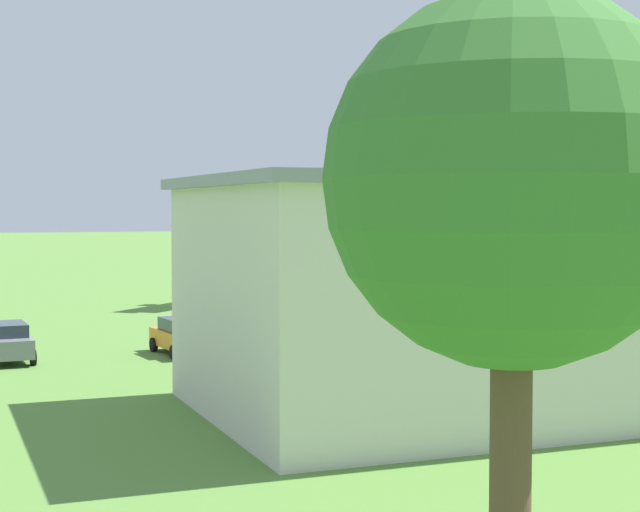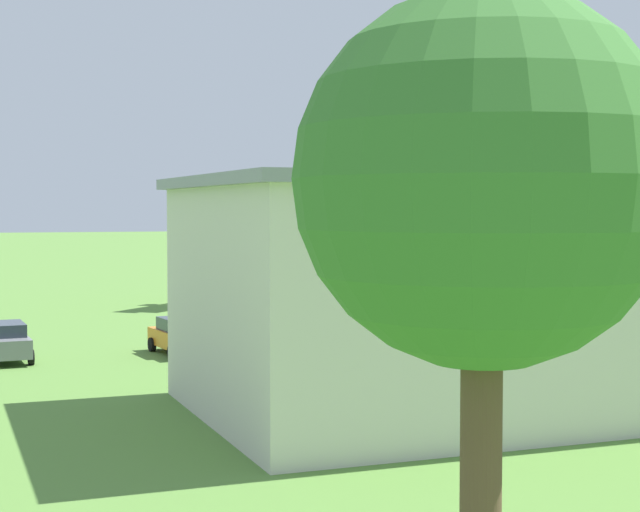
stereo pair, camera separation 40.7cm
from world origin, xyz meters
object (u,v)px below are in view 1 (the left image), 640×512
at_px(hangar, 611,287).
at_px(biplane, 240,221).
at_px(person_watching_takeoff, 337,329).
at_px(car_grey, 7,341).
at_px(person_at_fence_line, 424,322).
at_px(car_orange, 183,335).
at_px(tree_behind_hangar_left, 513,185).

distance_m(hangar, biplane, 36.35).
xyz_separation_m(biplane, person_watching_takeoff, (0.36, 20.88, -4.89)).
distance_m(biplane, car_grey, 26.84).
height_order(person_watching_takeoff, person_at_fence_line, person_watching_takeoff).
height_order(hangar, person_watching_takeoff, hangar).
distance_m(biplane, person_at_fence_line, 20.61).
bearing_deg(biplane, car_orange, 69.95).
relative_size(car_grey, person_at_fence_line, 2.94).
relative_size(biplane, person_at_fence_line, 5.24).
bearing_deg(car_orange, biplane, -110.05).
height_order(hangar, car_grey, hangar).
relative_size(person_at_fence_line, tree_behind_hangar_left, 0.17).
xyz_separation_m(hangar, biplane, (4.54, -36.02, 1.86)).
xyz_separation_m(car_grey, person_at_fence_line, (-20.28, -1.98, -0.10)).
distance_m(car_orange, tree_behind_hangar_left, 35.30).
bearing_deg(tree_behind_hangar_left, person_watching_takeoff, -106.24).
bearing_deg(person_watching_takeoff, hangar, 107.92).
xyz_separation_m(car_grey, tree_behind_hangar_left, (-4.76, 34.92, 5.98)).
bearing_deg(tree_behind_hangar_left, car_grey, -82.23).
xyz_separation_m(biplane, car_orange, (7.90, 21.66, -4.80)).
bearing_deg(person_watching_takeoff, biplane, -90.98).
xyz_separation_m(person_watching_takeoff, tree_behind_hangar_left, (10.33, 35.45, 6.08)).
xyz_separation_m(hangar, person_watching_takeoff, (4.90, -15.14, -3.03)).
distance_m(car_grey, tree_behind_hangar_left, 35.74).
bearing_deg(car_grey, person_watching_takeoff, -177.97).
height_order(biplane, tree_behind_hangar_left, tree_behind_hangar_left).
relative_size(person_watching_takeoff, person_at_fence_line, 1.00).
distance_m(hangar, car_grey, 24.93).
bearing_deg(hangar, car_grey, -36.15).
xyz_separation_m(car_grey, person_watching_takeoff, (-15.09, -0.53, -0.10)).
distance_m(biplane, person_watching_takeoff, 21.45).
xyz_separation_m(person_watching_takeoff, person_at_fence_line, (-5.19, -1.45, -0.00)).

